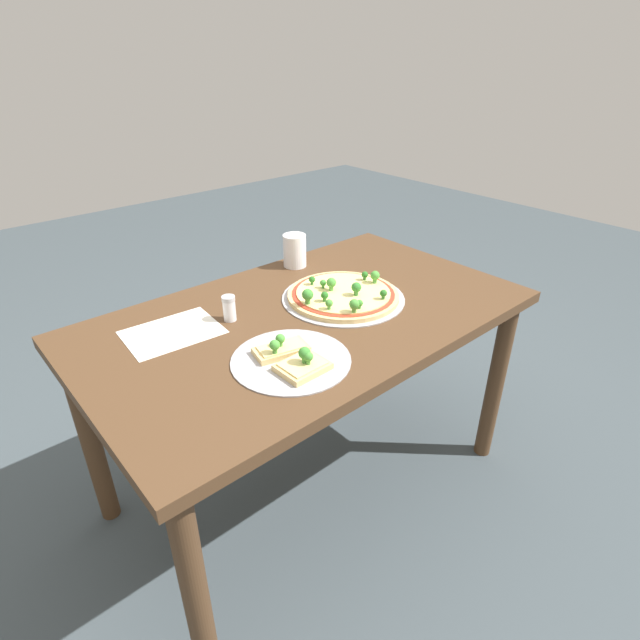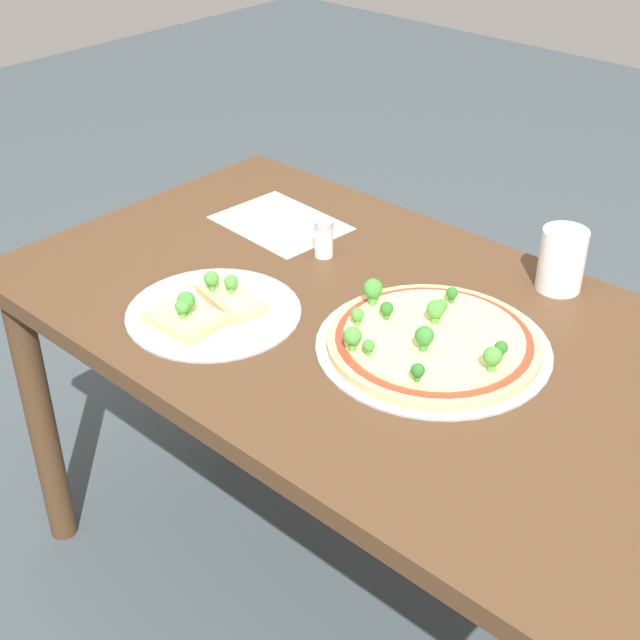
# 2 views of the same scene
# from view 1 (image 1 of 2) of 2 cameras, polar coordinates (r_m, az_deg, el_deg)

# --- Properties ---
(ground_plane) EXTENTS (8.00, 8.00, 0.00)m
(ground_plane) POSITION_cam_1_polar(r_m,az_deg,el_deg) (1.95, -1.18, -17.78)
(ground_plane) COLOR #3D474C
(dining_table) EXTENTS (1.35, 0.79, 0.71)m
(dining_table) POSITION_cam_1_polar(r_m,az_deg,el_deg) (1.56, -1.40, -2.03)
(dining_table) COLOR #4C331E
(dining_table) RESTS_ON ground_plane
(pizza_tray_whole) EXTENTS (0.39, 0.39, 0.07)m
(pizza_tray_whole) POSITION_cam_1_polar(r_m,az_deg,el_deg) (1.60, 2.67, 2.89)
(pizza_tray_whole) COLOR #A3A3A8
(pizza_tray_whole) RESTS_ON dining_table
(pizza_tray_slice) EXTENTS (0.31, 0.31, 0.07)m
(pizza_tray_slice) POSITION_cam_1_polar(r_m,az_deg,el_deg) (1.28, -3.23, -4.38)
(pizza_tray_slice) COLOR #A3A3A8
(pizza_tray_slice) RESTS_ON dining_table
(drinking_cup) EXTENTS (0.08, 0.08, 0.12)m
(drinking_cup) POSITION_cam_1_polar(r_m,az_deg,el_deg) (1.83, -2.91, 7.93)
(drinking_cup) COLOR white
(drinking_cup) RESTS_ON dining_table
(condiment_shaker) EXTENTS (0.04, 0.04, 0.08)m
(condiment_shaker) POSITION_cam_1_polar(r_m,az_deg,el_deg) (1.48, -10.34, 1.34)
(condiment_shaker) COLOR silver
(condiment_shaker) RESTS_ON dining_table
(paper_menu) EXTENTS (0.27, 0.21, 0.00)m
(paper_menu) POSITION_cam_1_polar(r_m,az_deg,el_deg) (1.47, -16.50, -1.34)
(paper_menu) COLOR silver
(paper_menu) RESTS_ON dining_table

